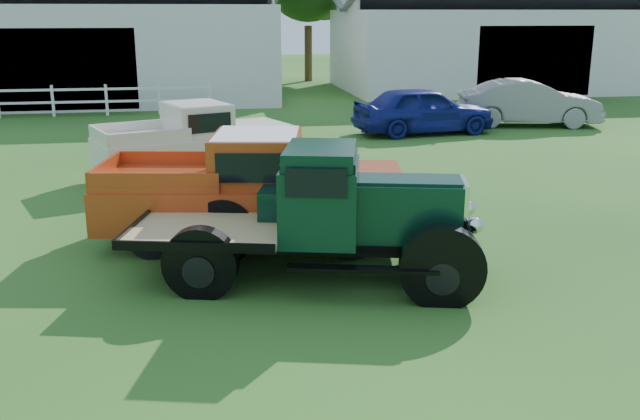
{
  "coord_description": "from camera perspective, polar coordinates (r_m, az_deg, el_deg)",
  "views": [
    {
      "loc": [
        -1.54,
        -8.87,
        3.89
      ],
      "look_at": [
        0.2,
        1.2,
        1.05
      ],
      "focal_mm": 40.0,
      "sensor_mm": 36.0,
      "label": 1
    }
  ],
  "objects": [
    {
      "name": "ground",
      "position": [
        9.81,
        0.04,
        -7.84
      ],
      "size": [
        120.0,
        120.0,
        0.0
      ],
      "primitive_type": "plane",
      "color": "#1E4016"
    },
    {
      "name": "misc_car_blue",
      "position": [
        23.94,
        8.26,
        7.93
      ],
      "size": [
        4.79,
        2.37,
        1.57
      ],
      "primitive_type": "imported",
      "rotation": [
        0.0,
        0.0,
        1.69
      ],
      "color": "navy",
      "rests_on": "ground"
    },
    {
      "name": "misc_car_grey",
      "position": [
        26.47,
        16.37,
        8.22
      ],
      "size": [
        5.12,
        2.69,
        1.6
      ],
      "primitive_type": "imported",
      "rotation": [
        0.0,
        0.0,
        1.36
      ],
      "color": "gray",
      "rests_on": "ground"
    },
    {
      "name": "shed_left",
      "position": [
        35.31,
        -19.19,
        12.94
      ],
      "size": [
        18.8,
        10.2,
        5.6
      ],
      "primitive_type": null,
      "color": "beige",
      "rests_on": "ground"
    },
    {
      "name": "red_pickup",
      "position": [
        12.32,
        -5.48,
        1.76
      ],
      "size": [
        5.63,
        2.97,
        1.95
      ],
      "primitive_type": null,
      "rotation": [
        0.0,
        0.0,
        -0.18
      ],
      "color": "#AC3B16",
      "rests_on": "ground"
    },
    {
      "name": "white_pickup",
      "position": [
        17.59,
        -10.02,
        5.45
      ],
      "size": [
        5.15,
        3.44,
        1.76
      ],
      "primitive_type": null,
      "rotation": [
        0.0,
        0.0,
        0.36
      ],
      "color": "beige",
      "rests_on": "ground"
    },
    {
      "name": "vintage_flatbed",
      "position": [
        10.5,
        -0.48,
        -0.35
      ],
      "size": [
        5.48,
        3.24,
        2.03
      ],
      "primitive_type": null,
      "rotation": [
        0.0,
        0.0,
        -0.25
      ],
      "color": "black",
      "rests_on": "ground"
    },
    {
      "name": "tree_c",
      "position": [
        42.38,
        -0.96,
        16.36
      ],
      "size": [
        5.4,
        5.4,
        9.0
      ],
      "primitive_type": null,
      "color": "black",
      "rests_on": "ground"
    },
    {
      "name": "fence_rail",
      "position": [
        29.77,
        -22.5,
        8.03
      ],
      "size": [
        14.2,
        0.16,
        1.2
      ],
      "primitive_type": null,
      "color": "white",
      "rests_on": "ground"
    },
    {
      "name": "shed_right",
      "position": [
        39.12,
        13.99,
        13.21
      ],
      "size": [
        16.8,
        9.2,
        5.2
      ],
      "primitive_type": null,
      "color": "beige",
      "rests_on": "ground"
    }
  ]
}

